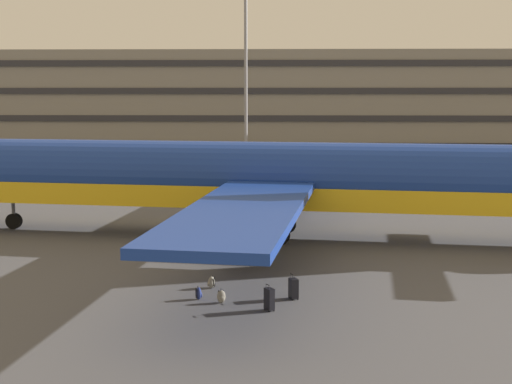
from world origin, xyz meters
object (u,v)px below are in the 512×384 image
airliner (265,179)px  backpack_small (221,297)px  suitcase_large (269,299)px  backpack_upright (211,282)px  suitcase_black (293,288)px  backpack_orange (199,293)px

airliner → backpack_small: (-1.48, -11.82, -2.96)m
suitcase_large → backpack_upright: 3.69m
airliner → suitcase_black: airliner is taller
suitcase_black → backpack_small: bearing=-168.2°
airliner → backpack_upright: airliner is taller
suitcase_black → backpack_orange: bearing=-177.8°
backpack_orange → backpack_small: bearing=-25.7°
suitcase_large → backpack_orange: size_ratio=1.86×
suitcase_black → backpack_upright: bearing=156.6°
backpack_orange → backpack_small: 0.98m
airliner → backpack_orange: bearing=-101.7°
backpack_upright → suitcase_large: bearing=-50.5°
suitcase_black → suitcase_large: (-0.91, -1.44, 0.02)m
suitcase_large → backpack_upright: bearing=129.5°
suitcase_black → backpack_small: 2.77m
airliner → backpack_upright: 10.48m
backpack_upright → backpack_small: 2.05m
suitcase_black → backpack_upright: suitcase_black is taller
backpack_orange → backpack_upright: bearing=77.9°
airliner → backpack_small: 12.27m
backpack_orange → backpack_upright: size_ratio=0.99×
suitcase_black → suitcase_large: bearing=-122.3°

